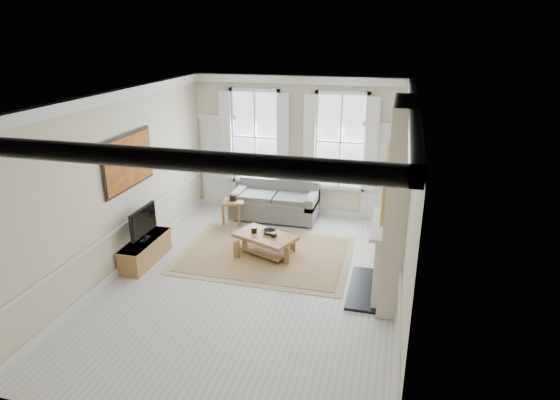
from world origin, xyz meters
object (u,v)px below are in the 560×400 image
(tv_stand, at_px, (145,251))
(sofa, at_px, (276,203))
(side_table, at_px, (234,205))
(coffee_table, at_px, (265,238))

(tv_stand, bearing_deg, sofa, 56.48)
(side_table, relative_size, coffee_table, 0.43)
(sofa, distance_m, side_table, 1.08)
(side_table, xyz_separation_m, coffee_table, (1.19, -1.43, -0.10))
(sofa, relative_size, coffee_table, 1.45)
(side_table, relative_size, tv_stand, 0.44)
(side_table, distance_m, tv_stand, 2.55)
(sofa, relative_size, side_table, 3.39)
(sofa, bearing_deg, tv_stand, -123.52)
(sofa, height_order, tv_stand, sofa)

